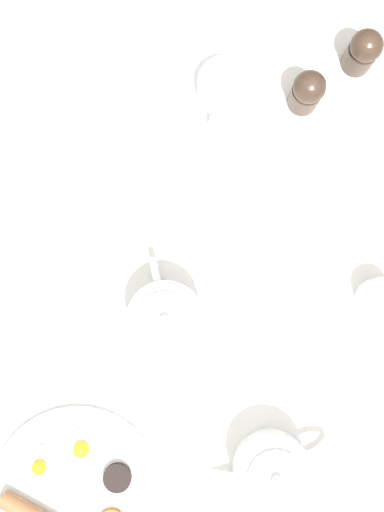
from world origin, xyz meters
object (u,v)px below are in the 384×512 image
(teacup_with_saucer_left, at_px, (224,90))
(pepper_grinder, at_px, (307,92))
(breakfast_plate, at_px, (74,494))
(salt_grinder, at_px, (363,51))
(fork_by_plate, at_px, (132,19))
(teapot_far, at_px, (274,472))
(knife_by_plate, at_px, (316,215))
(creamer_jug, at_px, (378,296))
(teapot_near, at_px, (166,319))

(teacup_with_saucer_left, distance_m, pepper_grinder, 0.14)
(breakfast_plate, relative_size, salt_grinder, 2.60)
(salt_grinder, height_order, fork_by_plate, salt_grinder)
(salt_grinder, bearing_deg, teapot_far, -95.50)
(teacup_with_saucer_left, relative_size, knife_by_plate, 0.78)
(teapot_far, height_order, pepper_grinder, teapot_far)
(pepper_grinder, height_order, salt_grinder, same)
(breakfast_plate, xyz_separation_m, knife_by_plate, (0.34, 0.51, -0.01))
(creamer_jug, relative_size, knife_by_plate, 0.42)
(teacup_with_saucer_left, relative_size, creamer_jug, 1.87)
(teapot_near, relative_size, fork_by_plate, 1.34)
(breakfast_plate, height_order, knife_by_plate, breakfast_plate)
(breakfast_plate, relative_size, knife_by_plate, 1.39)
(knife_by_plate, bearing_deg, creamer_jug, -48.07)
(pepper_grinder, bearing_deg, creamer_jug, -63.65)
(teacup_with_saucer_left, bearing_deg, teapot_far, -75.98)
(creamer_jug, bearing_deg, pepper_grinder, 116.35)
(teapot_near, xyz_separation_m, teapot_far, (0.20, -0.22, 0.00))
(teacup_with_saucer_left, xyz_separation_m, salt_grinder, (0.22, 0.08, 0.03))
(teapot_near, height_order, creamer_jug, teapot_near)
(breakfast_plate, relative_size, teacup_with_saucer_left, 1.78)
(teapot_far, xyz_separation_m, teacup_with_saucer_left, (-0.15, 0.61, -0.02))
(teacup_with_saucer_left, xyz_separation_m, knife_by_plate, (0.18, -0.19, -0.03))
(salt_grinder, bearing_deg, knife_by_plate, -98.15)
(teapot_near, height_order, teapot_far, same)
(creamer_jug, distance_m, knife_by_plate, 0.17)
(knife_by_plate, bearing_deg, teapot_near, -137.99)
(creamer_jug, xyz_separation_m, fork_by_plate, (-0.47, 0.43, -0.03))
(creamer_jug, xyz_separation_m, salt_grinder, (-0.07, 0.40, 0.02))
(teacup_with_saucer_left, height_order, knife_by_plate, teacup_with_saucer_left)
(teapot_far, xyz_separation_m, pepper_grinder, (-0.02, 0.62, 0.01))
(pepper_grinder, distance_m, knife_by_plate, 0.20)
(teacup_with_saucer_left, bearing_deg, teapot_near, -96.81)
(teapot_near, distance_m, teacup_with_saucer_left, 0.40)
(creamer_jug, height_order, knife_by_plate, creamer_jug)
(salt_grinder, bearing_deg, teapot_near, -119.20)
(breakfast_plate, height_order, salt_grinder, salt_grinder)
(teapot_far, height_order, salt_grinder, teapot_far)
(teacup_with_saucer_left, xyz_separation_m, pepper_grinder, (0.14, 0.00, 0.03))
(breakfast_plate, xyz_separation_m, creamer_jug, (0.45, 0.38, 0.02))
(teacup_with_saucer_left, bearing_deg, creamer_jug, -46.92)
(breakfast_plate, distance_m, fork_by_plate, 0.81)
(creamer_jug, bearing_deg, breakfast_plate, -140.03)
(breakfast_plate, relative_size, pepper_grinder, 2.60)
(fork_by_plate, relative_size, knife_by_plate, 0.73)
(teapot_near, bearing_deg, breakfast_plate, -40.83)
(teapot_near, bearing_deg, pepper_grinder, 135.37)
(pepper_grinder, distance_m, salt_grinder, 0.12)
(breakfast_plate, xyz_separation_m, teapot_far, (0.31, 0.08, 0.04))
(breakfast_plate, distance_m, teapot_near, 0.32)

